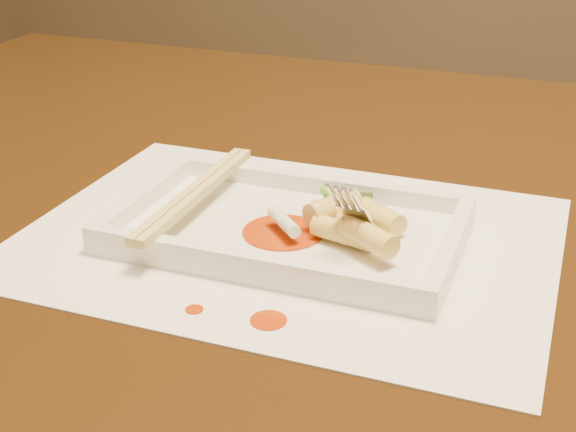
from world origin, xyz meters
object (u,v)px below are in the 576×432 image
(placemat, at_px, (288,238))
(chopstick_a, at_px, (191,192))
(table, at_px, (388,312))
(plate_base, at_px, (288,232))
(fork, at_px, (388,140))

(placemat, height_order, chopstick_a, chopstick_a)
(table, distance_m, chopstick_a, 0.21)
(placemat, distance_m, chopstick_a, 0.09)
(placemat, height_order, plate_base, plate_base)
(placemat, distance_m, fork, 0.11)
(plate_base, distance_m, fork, 0.11)
(plate_base, bearing_deg, fork, 14.42)
(fork, bearing_deg, placemat, -165.58)
(plate_base, distance_m, chopstick_a, 0.08)
(chopstick_a, bearing_deg, fork, 6.75)
(placemat, relative_size, fork, 2.86)
(table, height_order, fork, fork)
(plate_base, xyz_separation_m, fork, (0.07, 0.02, 0.08))
(table, height_order, plate_base, plate_base)
(chopstick_a, xyz_separation_m, fork, (0.15, 0.02, 0.06))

